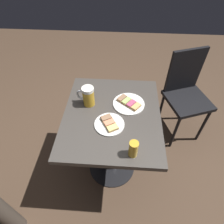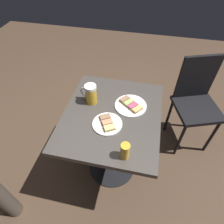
{
  "view_description": "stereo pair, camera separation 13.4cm",
  "coord_description": "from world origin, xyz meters",
  "px_view_note": "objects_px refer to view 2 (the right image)",
  "views": [
    {
      "loc": [
        -0.06,
        0.92,
        1.75
      ],
      "look_at": [
        0.0,
        0.0,
        0.78
      ],
      "focal_mm": 30.85,
      "sensor_mm": 36.0,
      "label": 1
    },
    {
      "loc": [
        -0.19,
        0.9,
        1.75
      ],
      "look_at": [
        0.0,
        0.0,
        0.78
      ],
      "focal_mm": 30.85,
      "sensor_mm": 36.0,
      "label": 2
    }
  ],
  "objects_px": {
    "plate_near": "(107,123)",
    "cafe_chair": "(196,99)",
    "plate_far": "(131,105)",
    "beer_glass_small": "(125,151)",
    "beer_mug": "(90,94)"
  },
  "relations": [
    {
      "from": "plate_far",
      "to": "beer_mug",
      "type": "xyz_separation_m",
      "value": [
        0.3,
        0.01,
        0.07
      ]
    },
    {
      "from": "plate_far",
      "to": "beer_glass_small",
      "type": "relative_size",
      "value": 2.06
    },
    {
      "from": "beer_mug",
      "to": "cafe_chair",
      "type": "height_order",
      "value": "cafe_chair"
    },
    {
      "from": "plate_near",
      "to": "beer_glass_small",
      "type": "bearing_deg",
      "value": 125.65
    },
    {
      "from": "beer_glass_small",
      "to": "cafe_chair",
      "type": "distance_m",
      "value": 1.05
    },
    {
      "from": "beer_mug",
      "to": "cafe_chair",
      "type": "xyz_separation_m",
      "value": [
        -0.85,
        -0.45,
        -0.29
      ]
    },
    {
      "from": "plate_near",
      "to": "plate_far",
      "type": "distance_m",
      "value": 0.24
    },
    {
      "from": "plate_far",
      "to": "beer_glass_small",
      "type": "height_order",
      "value": "beer_glass_small"
    },
    {
      "from": "plate_near",
      "to": "beer_glass_small",
      "type": "xyz_separation_m",
      "value": [
        -0.15,
        0.21,
        0.05
      ]
    },
    {
      "from": "beer_glass_small",
      "to": "plate_far",
      "type": "bearing_deg",
      "value": -86.36
    },
    {
      "from": "beer_glass_small",
      "to": "cafe_chair",
      "type": "height_order",
      "value": "cafe_chair"
    },
    {
      "from": "plate_near",
      "to": "cafe_chair",
      "type": "height_order",
      "value": "cafe_chair"
    },
    {
      "from": "plate_far",
      "to": "plate_near",
      "type": "bearing_deg",
      "value": 58.14
    },
    {
      "from": "plate_near",
      "to": "plate_far",
      "type": "xyz_separation_m",
      "value": [
        -0.13,
        -0.2,
        -0.0
      ]
    },
    {
      "from": "plate_near",
      "to": "plate_far",
      "type": "height_order",
      "value": "same"
    }
  ]
}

